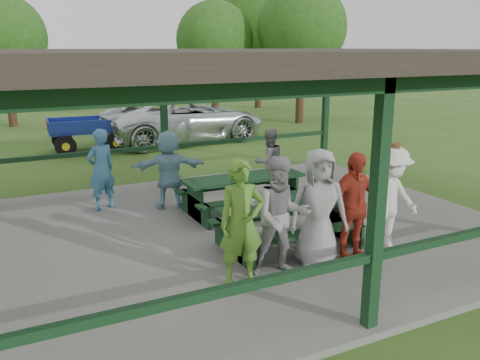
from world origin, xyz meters
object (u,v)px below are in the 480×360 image
contestant_grey_left (281,217)px  contestant_grey_mid (319,208)px  spectator_lblue (169,169)px  spectator_grey (269,162)px  pickup_truck (184,119)px  picnic_table_near (289,220)px  spectator_blue (101,170)px  contestant_red (353,207)px  picnic_table_far (244,190)px  contestant_white_fedora (390,200)px  farm_trailer (88,134)px  contestant_green (242,223)px

contestant_grey_left → contestant_grey_mid: bearing=18.7°
contestant_grey_left → spectator_lblue: 3.87m
spectator_grey → pickup_truck: (0.87, 7.70, -0.03)m
picnic_table_near → spectator_blue: bearing=124.1°
contestant_red → spectator_blue: (-2.96, 4.38, -0.02)m
picnic_table_far → spectator_grey: (1.09, 0.88, 0.29)m
contestant_red → spectator_grey: 3.83m
spectator_lblue → contestant_white_fedora: bearing=134.7°
spectator_lblue → spectator_grey: bearing=-169.5°
contestant_red → contestant_white_fedora: 0.75m
contestant_red → farm_trailer: size_ratio=0.51×
spectator_blue → pickup_truck: 8.40m
picnic_table_far → spectator_grey: bearing=39.0°
contestant_white_fedora → picnic_table_near: bearing=144.4°
contestant_green → farm_trailer: contestant_green is taller
contestant_green → pickup_truck: (3.47, 11.46, -0.17)m
picnic_table_near → pickup_truck: (2.14, 10.58, 0.26)m
contestant_green → contestant_grey_left: bearing=9.1°
contestant_red → spectator_grey: size_ratio=1.14×
picnic_table_far → pickup_truck: bearing=77.1°
picnic_table_near → spectator_blue: spectator_blue is taller
picnic_table_far → farm_trailer: bearing=100.3°
contestant_grey_left → pickup_truck: 11.79m
contestant_grey_left → contestant_white_fedora: contestant_white_fedora is taller
picnic_table_far → spectator_grey: size_ratio=1.63×
farm_trailer → picnic_table_near: bearing=-79.3°
picnic_table_near → contestant_white_fedora: size_ratio=1.33×
contestant_red → spectator_blue: contestant_red is taller
spectator_blue → pickup_truck: (4.50, 7.10, -0.12)m
contestant_red → contestant_green: bearing=-178.2°
contestant_grey_left → contestant_white_fedora: bearing=14.2°
contestant_red → pickup_truck: (1.53, 11.47, -0.14)m
pickup_truck → picnic_table_near: bearing=163.2°
contestant_grey_left → contestant_grey_mid: 0.68m
picnic_table_near → spectator_grey: 3.16m
picnic_table_near → farm_trailer: bearing=97.4°
contestant_white_fedora → spectator_blue: size_ratio=1.07×
contestant_white_fedora → contestant_grey_left: bearing=177.4°
farm_trailer → contestant_green: bearing=-86.7°
spectator_lblue → pickup_truck: bearing=-100.1°
contestant_grey_mid → contestant_white_fedora: bearing=16.7°
picnic_table_far → contestant_white_fedora: (1.17, -2.91, 0.41)m
contestant_white_fedora → spectator_lblue: contestant_white_fedora is taller
picnic_table_near → spectator_blue: size_ratio=1.42×
picnic_table_near → spectator_grey: spectator_grey is taller
spectator_grey → contestant_red: bearing=76.2°
contestant_white_fedora → spectator_grey: size_ratio=1.19×
spectator_grey → contestant_grey_mid: bearing=67.3°
picnic_table_far → contestant_grey_mid: 2.87m
spectator_grey → spectator_blue: bearing=-13.2°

